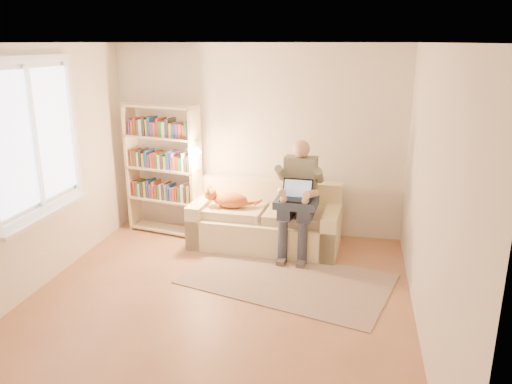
% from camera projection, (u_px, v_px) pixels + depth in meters
% --- Properties ---
extents(floor, '(4.50, 4.50, 0.00)m').
position_uv_depth(floor, '(214.00, 307.00, 5.12)').
color(floor, '#986445').
rests_on(floor, ground).
extents(ceiling, '(4.00, 4.50, 0.02)m').
position_uv_depth(ceiling, '(207.00, 43.00, 4.36)').
color(ceiling, white).
rests_on(ceiling, wall_back).
extents(wall_left, '(0.02, 4.50, 2.60)m').
position_uv_depth(wall_left, '(24.00, 175.00, 5.12)').
color(wall_left, silver).
rests_on(wall_left, floor).
extents(wall_right, '(0.02, 4.50, 2.60)m').
position_uv_depth(wall_right, '(431.00, 198.00, 4.36)').
color(wall_right, silver).
rests_on(wall_right, floor).
extents(wall_back, '(4.00, 0.02, 2.60)m').
position_uv_depth(wall_back, '(257.00, 141.00, 6.85)').
color(wall_back, silver).
rests_on(wall_back, floor).
extents(wall_front, '(4.00, 0.02, 2.60)m').
position_uv_depth(wall_front, '(89.00, 300.00, 2.63)').
color(wall_front, silver).
rests_on(wall_front, floor).
extents(window, '(0.12, 1.52, 1.69)m').
position_uv_depth(window, '(39.00, 163.00, 5.28)').
color(window, white).
rests_on(window, wall_left).
extents(sofa, '(1.97, 0.96, 0.82)m').
position_uv_depth(sofa, '(266.00, 223.00, 6.62)').
color(sofa, beige).
rests_on(sofa, floor).
extents(person, '(0.44, 0.67, 1.45)m').
position_uv_depth(person, '(299.00, 192.00, 6.23)').
color(person, slate).
rests_on(person, sofa).
extents(cat, '(0.70, 0.26, 0.25)m').
position_uv_depth(cat, '(229.00, 199.00, 6.52)').
color(cat, orange).
rests_on(cat, sofa).
extents(blanket, '(0.53, 0.45, 0.09)m').
position_uv_depth(blanket, '(297.00, 203.00, 6.12)').
color(blanket, '#2A3849').
rests_on(blanket, person).
extents(laptop, '(0.38, 0.34, 0.30)m').
position_uv_depth(laptop, '(297.00, 194.00, 6.10)').
color(laptop, black).
rests_on(laptop, blanket).
extents(bookshelf, '(1.19, 0.57, 1.82)m').
position_uv_depth(bookshelf, '(163.00, 164.00, 6.85)').
color(bookshelf, beige).
rests_on(bookshelf, floor).
extents(rug, '(2.54, 1.89, 0.01)m').
position_uv_depth(rug, '(287.00, 279.00, 5.70)').
color(rug, gray).
rests_on(rug, floor).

